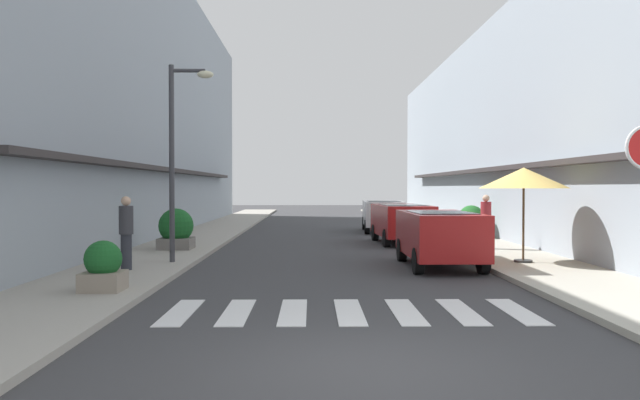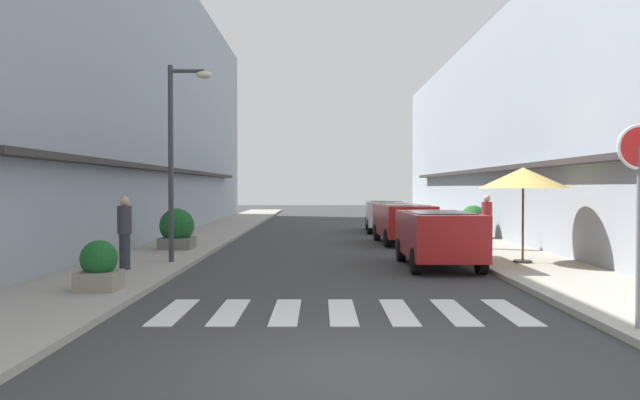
# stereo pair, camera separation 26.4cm
# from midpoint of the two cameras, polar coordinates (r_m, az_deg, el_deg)

# --- Properties ---
(ground_plane) EXTENTS (95.04, 95.04, 0.00)m
(ground_plane) POSITION_cam_midpoint_polar(r_m,az_deg,el_deg) (24.28, 0.40, -3.79)
(ground_plane) COLOR #38383A
(sidewalk_left) EXTENTS (2.81, 60.48, 0.12)m
(sidewalk_left) POSITION_cam_midpoint_polar(r_m,az_deg,el_deg) (24.72, -11.74, -3.58)
(sidewalk_left) COLOR #9E998E
(sidewalk_left) RESTS_ON ground_plane
(sidewalk_right) EXTENTS (2.81, 60.48, 0.12)m
(sidewalk_right) POSITION_cam_midpoint_polar(r_m,az_deg,el_deg) (24.93, 12.44, -3.55)
(sidewalk_right) COLOR #ADA899
(sidewalk_right) RESTS_ON ground_plane
(building_row_left) EXTENTS (5.50, 40.88, 11.77)m
(building_row_left) POSITION_cam_midpoint_polar(r_m,az_deg,el_deg) (27.02, -19.57, 9.15)
(building_row_left) COLOR #939EA8
(building_row_left) RESTS_ON ground_plane
(building_row_right) EXTENTS (5.50, 40.88, 8.97)m
(building_row_right) POSITION_cam_midpoint_polar(r_m,az_deg,el_deg) (27.21, 19.98, 6.13)
(building_row_right) COLOR #939EA8
(building_row_right) RESTS_ON ground_plane
(crosswalk) EXTENTS (6.15, 2.20, 0.01)m
(crosswalk) POSITION_cam_midpoint_polar(r_m,az_deg,el_deg) (10.47, 2.03, -10.41)
(crosswalk) COLOR silver
(crosswalk) RESTS_ON ground_plane
(parked_car_near) EXTENTS (1.82, 3.97, 1.47)m
(parked_car_near) POSITION_cam_midpoint_polar(r_m,az_deg,el_deg) (16.33, 10.67, -3.01)
(parked_car_near) COLOR maroon
(parked_car_near) RESTS_ON ground_plane
(parked_car_mid) EXTENTS (1.97, 4.14, 1.47)m
(parked_car_mid) POSITION_cam_midpoint_polar(r_m,az_deg,el_deg) (22.92, 7.34, -1.79)
(parked_car_mid) COLOR maroon
(parked_car_mid) RESTS_ON ground_plane
(parked_car_far) EXTENTS (1.97, 4.37, 1.47)m
(parked_car_far) POSITION_cam_midpoint_polar(r_m,az_deg,el_deg) (28.99, 5.62, -1.16)
(parked_car_far) COLOR silver
(parked_car_far) RESTS_ON ground_plane
(street_lamp) EXTENTS (1.19, 0.28, 5.24)m
(street_lamp) POSITION_cam_midpoint_polar(r_m,az_deg,el_deg) (16.70, -13.52, 5.35)
(street_lamp) COLOR #38383D
(street_lamp) RESTS_ON sidewalk_left
(cafe_umbrella) EXTENTS (2.33, 2.33, 2.52)m
(cafe_umbrella) POSITION_cam_midpoint_polar(r_m,az_deg,el_deg) (16.98, 18.12, 1.93)
(cafe_umbrella) COLOR #262626
(cafe_umbrella) RESTS_ON sidewalk_right
(planter_corner) EXTENTS (0.76, 0.76, 0.97)m
(planter_corner) POSITION_cam_midpoint_polar(r_m,az_deg,el_deg) (12.55, -20.23, -5.92)
(planter_corner) COLOR gray
(planter_corner) RESTS_ON sidewalk_left
(planter_midblock) EXTENTS (1.12, 1.12, 1.31)m
(planter_midblock) POSITION_cam_midpoint_polar(r_m,az_deg,el_deg) (20.28, -13.69, -2.71)
(planter_midblock) COLOR slate
(planter_midblock) RESTS_ON sidewalk_left
(planter_far) EXTENTS (1.02, 1.02, 1.28)m
(planter_far) POSITION_cam_midpoint_polar(r_m,az_deg,el_deg) (24.77, 13.69, -2.00)
(planter_far) COLOR gray
(planter_far) RESTS_ON sidewalk_right
(pedestrian_walking_near) EXTENTS (0.34, 0.34, 1.78)m
(pedestrian_walking_near) POSITION_cam_midpoint_polar(r_m,az_deg,el_deg) (15.45, -18.17, -2.77)
(pedestrian_walking_near) COLOR #282B33
(pedestrian_walking_near) RESTS_ON sidewalk_left
(pedestrian_walking_far) EXTENTS (0.34, 0.34, 1.75)m
(pedestrian_walking_far) POSITION_cam_midpoint_polar(r_m,az_deg,el_deg) (20.38, 14.92, -1.84)
(pedestrian_walking_far) COLOR #282B33
(pedestrian_walking_far) RESTS_ON sidewalk_right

